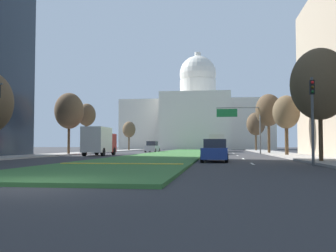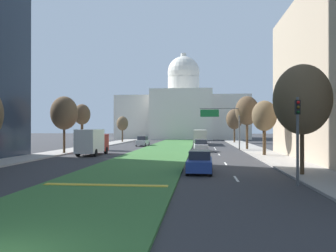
{
  "view_description": "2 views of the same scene",
  "coord_description": "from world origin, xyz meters",
  "px_view_note": "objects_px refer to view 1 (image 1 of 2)",
  "views": [
    {
      "loc": [
        5.53,
        -10.6,
        1.24
      ],
      "look_at": [
        -2.6,
        51.61,
        4.31
      ],
      "focal_mm": 40.9,
      "sensor_mm": 36.0,
      "label": 1
    },
    {
      "loc": [
        5.35,
        -6.89,
        3.42
      ],
      "look_at": [
        -1.25,
        59.0,
        3.74
      ],
      "focal_mm": 34.43,
      "sensor_mm": 36.0,
      "label": 2
    }
  ],
  "objects_px": {
    "sedan_lead_stopped": "(215,151)",
    "city_bus": "(217,142)",
    "street_tree_right_distant": "(256,124)",
    "street_tree_left_distant": "(129,130)",
    "capitol_building": "(198,120)",
    "street_tree_left_far": "(87,116)",
    "street_tree_right_near": "(320,84)",
    "sedan_midblock": "(217,148)",
    "street_tree_right_far": "(269,110)",
    "street_tree_left_mid": "(69,111)",
    "box_truck_delivery": "(99,141)",
    "traffic_light_near_right": "(312,109)",
    "overhead_guide_sign": "(243,120)",
    "sedan_distant": "(152,147)",
    "street_tree_right_mid": "(286,112)"
  },
  "relations": [
    {
      "from": "street_tree_right_near",
      "to": "sedan_midblock",
      "type": "bearing_deg",
      "value": 107.1
    },
    {
      "from": "street_tree_left_distant",
      "to": "sedan_midblock",
      "type": "relative_size",
      "value": 1.3
    },
    {
      "from": "traffic_light_near_right",
      "to": "overhead_guide_sign",
      "type": "xyz_separation_m",
      "value": [
        -2.08,
        29.71,
        1.35
      ]
    },
    {
      "from": "box_truck_delivery",
      "to": "overhead_guide_sign",
      "type": "bearing_deg",
      "value": 31.79
    },
    {
      "from": "street_tree_left_far",
      "to": "street_tree_right_far",
      "type": "bearing_deg",
      "value": 4.34
    },
    {
      "from": "box_truck_delivery",
      "to": "sedan_distant",
      "type": "bearing_deg",
      "value": 82.42
    },
    {
      "from": "overhead_guide_sign",
      "to": "street_tree_right_far",
      "type": "distance_m",
      "value": 3.9
    },
    {
      "from": "capitol_building",
      "to": "overhead_guide_sign",
      "type": "distance_m",
      "value": 54.52
    },
    {
      "from": "street_tree_left_far",
      "to": "street_tree_right_far",
      "type": "distance_m",
      "value": 25.42
    },
    {
      "from": "box_truck_delivery",
      "to": "street_tree_right_distant",
      "type": "bearing_deg",
      "value": 58.17
    },
    {
      "from": "street_tree_right_near",
      "to": "capitol_building",
      "type": "bearing_deg",
      "value": 98.91
    },
    {
      "from": "street_tree_right_far",
      "to": "overhead_guide_sign",
      "type": "bearing_deg",
      "value": -164.4
    },
    {
      "from": "street_tree_left_mid",
      "to": "street_tree_left_far",
      "type": "relative_size",
      "value": 1.06
    },
    {
      "from": "sedan_lead_stopped",
      "to": "street_tree_right_near",
      "type": "bearing_deg",
      "value": -11.04
    },
    {
      "from": "overhead_guide_sign",
      "to": "street_tree_right_near",
      "type": "bearing_deg",
      "value": -82.23
    },
    {
      "from": "street_tree_right_near",
      "to": "sedan_lead_stopped",
      "type": "xyz_separation_m",
      "value": [
        -7.13,
        1.39,
        -4.59
      ]
    },
    {
      "from": "street_tree_right_far",
      "to": "city_bus",
      "type": "distance_m",
      "value": 17.06
    },
    {
      "from": "box_truck_delivery",
      "to": "sedan_lead_stopped",
      "type": "bearing_deg",
      "value": -46.31
    },
    {
      "from": "sedan_lead_stopped",
      "to": "sedan_midblock",
      "type": "bearing_deg",
      "value": 89.77
    },
    {
      "from": "sedan_lead_stopped",
      "to": "box_truck_delivery",
      "type": "height_order",
      "value": "box_truck_delivery"
    },
    {
      "from": "overhead_guide_sign",
      "to": "sedan_midblock",
      "type": "bearing_deg",
      "value": -140.6
    },
    {
      "from": "street_tree_left_far",
      "to": "city_bus",
      "type": "xyz_separation_m",
      "value": [
        18.19,
        16.83,
        -3.58
      ]
    },
    {
      "from": "street_tree_right_near",
      "to": "street_tree_right_distant",
      "type": "height_order",
      "value": "street_tree_right_near"
    },
    {
      "from": "sedan_lead_stopped",
      "to": "box_truck_delivery",
      "type": "bearing_deg",
      "value": 133.69
    },
    {
      "from": "street_tree_right_distant",
      "to": "sedan_distant",
      "type": "xyz_separation_m",
      "value": [
        -18.14,
        -13.33,
        -4.43
      ]
    },
    {
      "from": "street_tree_right_far",
      "to": "sedan_distant",
      "type": "relative_size",
      "value": 1.92
    },
    {
      "from": "street_tree_left_far",
      "to": "street_tree_right_near",
      "type": "bearing_deg",
      "value": -44.46
    },
    {
      "from": "traffic_light_near_right",
      "to": "street_tree_right_far",
      "type": "relative_size",
      "value": 0.63
    },
    {
      "from": "sedan_lead_stopped",
      "to": "street_tree_right_distant",
      "type": "bearing_deg",
      "value": 80.97
    },
    {
      "from": "street_tree_left_distant",
      "to": "sedan_midblock",
      "type": "height_order",
      "value": "street_tree_left_distant"
    },
    {
      "from": "street_tree_right_distant",
      "to": "street_tree_right_far",
      "type": "bearing_deg",
      "value": -91.01
    },
    {
      "from": "street_tree_left_mid",
      "to": "city_bus",
      "type": "distance_m",
      "value": 30.71
    },
    {
      "from": "sedan_lead_stopped",
      "to": "city_bus",
      "type": "xyz_separation_m",
      "value": [
        -0.0,
        40.29,
        0.99
      ]
    },
    {
      "from": "street_tree_right_near",
      "to": "overhead_guide_sign",
      "type": "bearing_deg",
      "value": 97.77
    },
    {
      "from": "street_tree_right_mid",
      "to": "city_bus",
      "type": "height_order",
      "value": "street_tree_right_mid"
    },
    {
      "from": "overhead_guide_sign",
      "to": "street_tree_right_distant",
      "type": "bearing_deg",
      "value": 80.33
    },
    {
      "from": "city_bus",
      "to": "traffic_light_near_right",
      "type": "bearing_deg",
      "value": -82.89
    },
    {
      "from": "sedan_midblock",
      "to": "city_bus",
      "type": "height_order",
      "value": "city_bus"
    },
    {
      "from": "street_tree_left_mid",
      "to": "street_tree_left_distant",
      "type": "xyz_separation_m",
      "value": [
        -0.44,
        33.0,
        -0.94
      ]
    },
    {
      "from": "street_tree_right_distant",
      "to": "city_bus",
      "type": "relative_size",
      "value": 0.69
    },
    {
      "from": "street_tree_left_far",
      "to": "sedan_lead_stopped",
      "type": "height_order",
      "value": "street_tree_left_far"
    },
    {
      "from": "street_tree_left_mid",
      "to": "traffic_light_near_right",
      "type": "bearing_deg",
      "value": -41.65
    },
    {
      "from": "street_tree_right_distant",
      "to": "sedan_lead_stopped",
      "type": "bearing_deg",
      "value": -99.03
    },
    {
      "from": "street_tree_right_far",
      "to": "traffic_light_near_right",
      "type": "bearing_deg",
      "value": -92.73
    },
    {
      "from": "capitol_building",
      "to": "street_tree_right_near",
      "type": "bearing_deg",
      "value": -81.09
    },
    {
      "from": "capitol_building",
      "to": "box_truck_delivery",
      "type": "distance_m",
      "value": 64.96
    },
    {
      "from": "overhead_guide_sign",
      "to": "capitol_building",
      "type": "bearing_deg",
      "value": 99.45
    },
    {
      "from": "overhead_guide_sign",
      "to": "street_tree_left_far",
      "type": "bearing_deg",
      "value": -177.55
    },
    {
      "from": "overhead_guide_sign",
      "to": "street_tree_left_far",
      "type": "relative_size",
      "value": 0.92
    },
    {
      "from": "street_tree_left_distant",
      "to": "capitol_building",
      "type": "bearing_deg",
      "value": 67.09
    }
  ]
}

